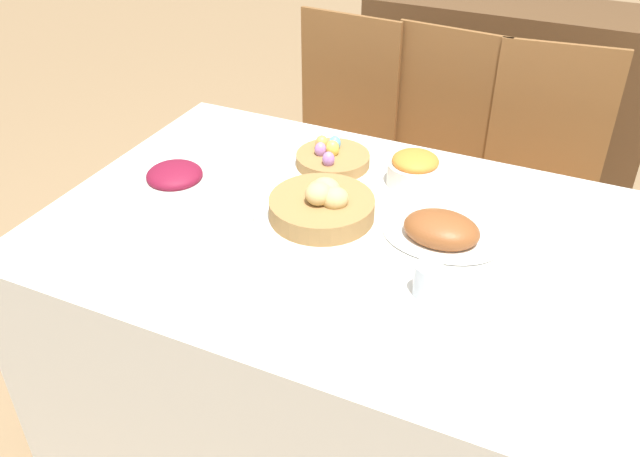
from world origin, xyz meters
TOP-DOWN VIEW (x-y plane):
  - ground_plane at (0.00, 0.00)m, footprint 12.00×12.00m
  - dining_table at (0.00, 0.00)m, footprint 1.55×1.05m
  - chair_far_right at (0.39, 0.90)m, footprint 0.47×0.47m
  - chair_far_left at (-0.41, 0.90)m, footprint 0.45×0.45m
  - chair_far_center at (-0.02, 0.90)m, footprint 0.46×0.46m
  - sideboard at (0.08, 1.77)m, footprint 1.30×0.44m
  - bread_basket at (-0.07, 0.03)m, footprint 0.28×0.28m
  - egg_basket at (-0.17, 0.30)m, footprint 0.22×0.22m
  - ham_platter at (0.24, 0.06)m, footprint 0.30×0.21m
  - carrot_bowl at (0.09, 0.30)m, footprint 0.16×0.16m
  - beet_salad_bowl at (-0.49, -0.04)m, footprint 0.18×0.18m
  - dinner_plate at (0.03, -0.34)m, footprint 0.24×0.24m
  - fork at (-0.12, -0.34)m, footprint 0.02×0.16m
  - knife at (0.17, -0.34)m, footprint 0.02×0.16m
  - spoon at (0.20, -0.34)m, footprint 0.02×0.16m
  - drinking_cup at (0.28, -0.16)m, footprint 0.06×0.06m
  - butter_dish at (-0.26, -0.13)m, footprint 0.11×0.07m

SIDE VIEW (x-z plane):
  - ground_plane at x=0.00m, z-range 0.00..0.00m
  - dining_table at x=0.00m, z-range 0.00..0.77m
  - sideboard at x=0.08m, z-range 0.00..0.90m
  - chair_far_right at x=0.39m, z-range 0.03..1.02m
  - chair_far_left at x=-0.41m, z-range 0.03..1.02m
  - chair_far_center at x=-0.02m, z-range 0.03..1.02m
  - fork at x=-0.12m, z-range 0.77..0.77m
  - knife at x=0.17m, z-range 0.77..0.77m
  - spoon at x=0.20m, z-range 0.77..0.77m
  - dinner_plate at x=0.03m, z-range 0.77..0.78m
  - butter_dish at x=-0.26m, z-range 0.77..0.80m
  - egg_basket at x=-0.17m, z-range 0.75..0.83m
  - ham_platter at x=0.24m, z-range 0.75..0.83m
  - bread_basket at x=-0.07m, z-range 0.75..0.86m
  - drinking_cup at x=0.28m, z-range 0.77..0.85m
  - beet_salad_bowl at x=-0.49m, z-range 0.76..0.85m
  - carrot_bowl at x=0.09m, z-range 0.77..0.86m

